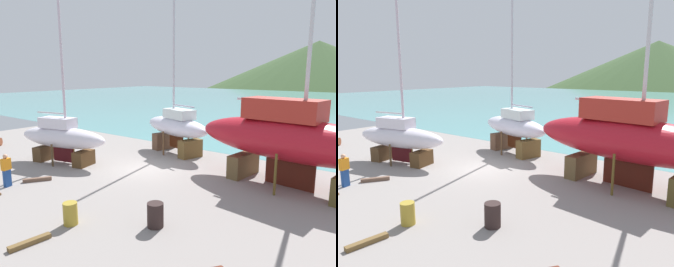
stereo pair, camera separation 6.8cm
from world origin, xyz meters
TOP-DOWN VIEW (x-y plane):
  - ground_plane at (0.00, -3.11)m, footprint 38.32×38.32m
  - sea_water at (0.00, 45.85)m, footprint 153.29×79.44m
  - headland_hill at (-25.70, 145.60)m, footprint 179.79×179.79m
  - sailboat_far_slipway at (-4.88, -2.06)m, footprint 6.53×3.09m
  - sailboat_large_starboard at (7.63, 2.18)m, footprint 10.57×3.93m
  - sailboat_mid_port at (-0.75, 4.26)m, footprint 6.48×3.65m
  - worker at (-3.31, -6.32)m, footprint 0.34×0.48m
  - barrel_rust_far at (5.18, -5.07)m, footprint 0.68×0.68m
  - barrel_rust_near at (2.57, -6.85)m, footprint 0.57×0.57m
  - timber_plank_near at (-2.90, -4.99)m, footprint 0.92×1.30m
  - timber_long_fore at (2.73, -8.55)m, footprint 0.36×1.40m

SIDE VIEW (x-z plane):
  - ground_plane at x=0.00m, z-range 0.00..0.00m
  - sea_water at x=0.00m, z-range 0.00..0.00m
  - headland_hill at x=-25.70m, z-range -19.43..19.43m
  - timber_long_fore at x=2.73m, z-range 0.00..0.16m
  - timber_plank_near at x=-2.90m, z-range 0.00..0.18m
  - barrel_rust_near at x=2.57m, z-range 0.00..0.85m
  - barrel_rust_far at x=5.18m, z-range 0.00..0.91m
  - worker at x=-3.31m, z-range 0.03..1.68m
  - sailboat_far_slipway at x=-4.88m, z-range -3.52..6.75m
  - sailboat_mid_port at x=-0.75m, z-range -3.85..7.53m
  - sailboat_large_starboard at x=7.63m, z-range -6.66..11.57m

